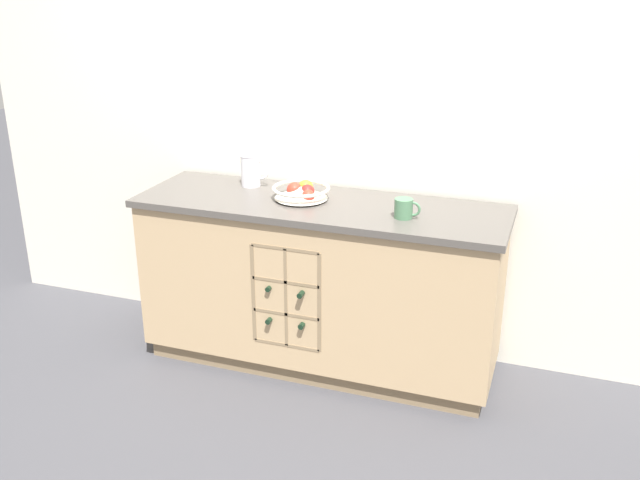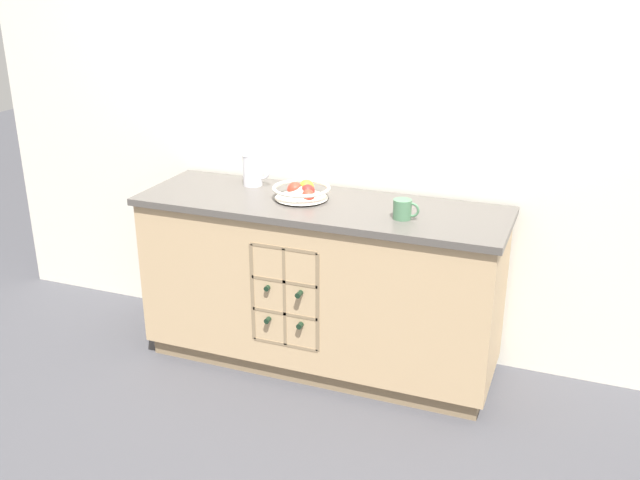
{
  "view_description": "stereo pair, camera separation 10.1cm",
  "coord_description": "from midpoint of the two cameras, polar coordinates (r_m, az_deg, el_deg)",
  "views": [
    {
      "loc": [
        1.13,
        -3.2,
        2.02
      ],
      "look_at": [
        0.0,
        0.0,
        0.71
      ],
      "focal_mm": 40.0,
      "sensor_mm": 36.0,
      "label": 1
    },
    {
      "loc": [
        1.23,
        -3.17,
        2.02
      ],
      "look_at": [
        0.0,
        0.0,
        0.71
      ],
      "focal_mm": 40.0,
      "sensor_mm": 36.0,
      "label": 2
    }
  ],
  "objects": [
    {
      "name": "back_wall",
      "position": [
        3.8,
        1.01,
        9.78
      ],
      "size": [
        4.4,
        0.06,
        2.55
      ],
      "primitive_type": "cube",
      "color": "silver",
      "rests_on": "ground_plane"
    },
    {
      "name": "white_pitcher",
      "position": [
        3.85,
        -6.28,
        5.62
      ],
      "size": [
        0.16,
        0.11,
        0.17
      ],
      "color": "white",
      "rests_on": "kitchen_island"
    },
    {
      "name": "kitchen_island",
      "position": [
        3.73,
        -0.8,
        -3.56
      ],
      "size": [
        1.88,
        0.62,
        0.91
      ],
      "color": "#8B7354",
      "rests_on": "ground_plane"
    },
    {
      "name": "fruit_bowl",
      "position": [
        3.61,
        -2.29,
        3.92
      ],
      "size": [
        0.3,
        0.3,
        0.09
      ],
      "color": "silver",
      "rests_on": "kitchen_island"
    },
    {
      "name": "ceramic_mug",
      "position": [
        3.36,
        5.91,
        2.52
      ],
      "size": [
        0.13,
        0.09,
        0.09
      ],
      "color": "#4C7A56",
      "rests_on": "kitchen_island"
    },
    {
      "name": "ground_plane",
      "position": [
        3.95,
        -0.74,
        -9.65
      ],
      "size": [
        14.0,
        14.0,
        0.0
      ],
      "primitive_type": "plane",
      "color": "#424247"
    }
  ]
}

